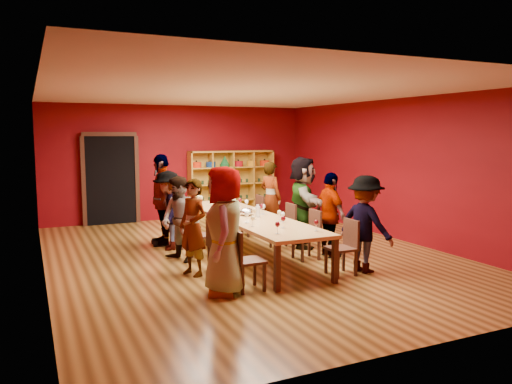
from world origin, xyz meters
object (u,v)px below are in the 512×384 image
(chair_person_left_1, at_px, (217,242))
(wine_bottle, at_px, (220,198))
(chair_person_left_0, at_px, (244,257))
(chair_person_right_4, at_px, (255,213))
(chair_person_left_2, at_px, (200,232))
(person_right_0, at_px, (365,224))
(person_left_2, at_px, (180,219))
(person_left_4, at_px, (162,200))
(shelving_unit, at_px, (231,180))
(chair_person_right_2, at_px, (286,224))
(person_left_0, at_px, (225,231))
(person_right_2, at_px, (303,202))
(person_left_3, at_px, (169,210))
(chair_person_left_4, at_px, (177,219))
(chair_person_right_0, at_px, (345,244))
(chair_person_right_1, at_px, (310,232))
(person_right_1, at_px, (330,215))
(person_right_4, at_px, (271,198))
(chair_person_left_3, at_px, (184,223))
(tasting_table, at_px, (248,218))
(person_left_1, at_px, (193,227))
(spittoon_bowl, at_px, (247,212))

(chair_person_left_1, bearing_deg, wine_bottle, 68.65)
(chair_person_left_0, height_order, chair_person_right_4, same)
(chair_person_left_2, relative_size, person_right_0, 0.56)
(person_left_2, relative_size, person_left_4, 0.82)
(shelving_unit, relative_size, chair_person_right_2, 2.70)
(person_left_0, bearing_deg, person_right_2, 151.95)
(person_left_4, xyz_separation_m, chair_person_right_2, (2.13, -1.37, -0.43))
(person_left_3, bearing_deg, chair_person_left_4, 163.35)
(chair_person_left_2, bearing_deg, chair_person_right_0, -46.36)
(chair_person_right_2, bearing_deg, wine_bottle, 116.12)
(person_left_4, bearing_deg, chair_person_right_1, 47.80)
(chair_person_right_0, xyz_separation_m, person_right_1, (0.43, 1.10, 0.28))
(person_right_2, height_order, person_right_4, person_right_2)
(person_left_2, distance_m, person_left_4, 1.49)
(person_left_0, bearing_deg, person_left_4, -158.25)
(chair_person_right_1, bearing_deg, wine_bottle, 107.34)
(person_right_4, bearing_deg, chair_person_right_4, 70.91)
(chair_person_right_1, distance_m, chair_person_right_4, 2.36)
(person_left_0, bearing_deg, person_right_1, 136.80)
(chair_person_left_3, distance_m, person_right_0, 3.66)
(chair_person_left_4, distance_m, person_left_4, 0.53)
(tasting_table, height_order, chair_person_left_0, chair_person_left_0)
(person_left_1, relative_size, person_left_4, 0.84)
(shelving_unit, bearing_deg, person_right_4, -92.31)
(spittoon_bowl, bearing_deg, chair_person_left_4, 120.02)
(chair_person_left_3, distance_m, wine_bottle, 1.31)
(tasting_table, distance_m, person_right_1, 1.53)
(person_left_2, distance_m, person_right_2, 2.57)
(person_right_0, relative_size, chair_person_right_4, 1.79)
(shelving_unit, relative_size, person_left_1, 1.55)
(chair_person_right_2, xyz_separation_m, wine_bottle, (-0.79, 1.61, 0.37))
(person_left_3, relative_size, person_right_0, 0.97)
(chair_person_right_1, relative_size, person_right_4, 0.54)
(chair_person_left_0, bearing_deg, chair_person_left_4, 90.00)
(chair_person_left_0, distance_m, wine_bottle, 3.88)
(shelving_unit, xyz_separation_m, chair_person_right_2, (-0.49, -4.13, -0.49))
(person_left_1, xyz_separation_m, chair_person_right_4, (2.23, 2.48, -0.28))
(chair_person_left_1, height_order, wine_bottle, wine_bottle)
(person_left_1, bearing_deg, shelving_unit, 128.90)
(person_left_2, relative_size, person_right_2, 0.84)
(person_left_1, bearing_deg, chair_person_left_4, 146.99)
(chair_person_right_0, xyz_separation_m, chair_person_right_1, (0.00, 1.10, 0.00))
(person_left_1, bearing_deg, chair_person_left_2, 132.79)
(tasting_table, xyz_separation_m, person_left_2, (-1.28, 0.08, 0.06))
(wine_bottle, bearing_deg, tasting_table, -93.90)
(person_left_1, bearing_deg, chair_person_right_0, 42.81)
(person_right_1, distance_m, wine_bottle, 2.80)
(spittoon_bowl, bearing_deg, chair_person_right_2, 11.18)
(person_left_3, bearing_deg, chair_person_right_0, 51.56)
(person_left_3, height_order, person_left_4, person_left_4)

